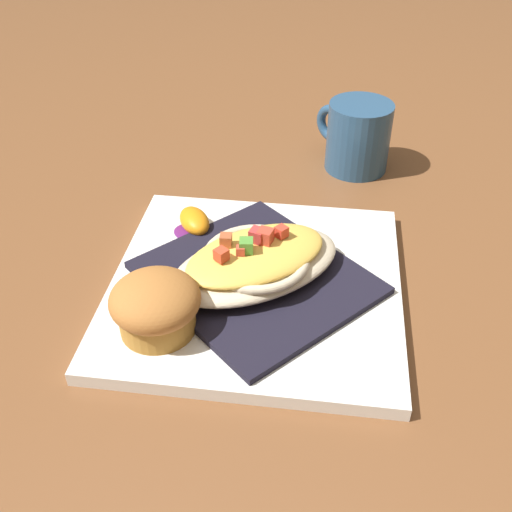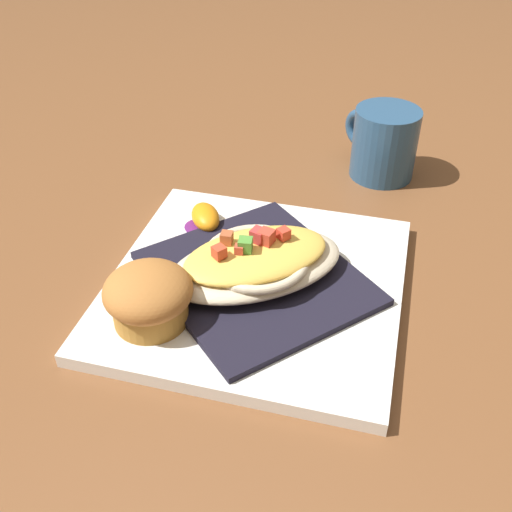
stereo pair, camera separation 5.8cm
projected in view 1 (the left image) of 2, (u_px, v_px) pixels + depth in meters
name	position (u px, v px, depth m)	size (l,w,h in m)	color
ground_plane	(256.00, 291.00, 0.60)	(2.60, 2.60, 0.00)	brown
square_plate	(256.00, 286.00, 0.60)	(0.28, 0.28, 0.01)	white
folded_napkin	(256.00, 277.00, 0.59)	(0.18, 0.20, 0.01)	black
gratin_dish	(256.00, 261.00, 0.58)	(0.20, 0.18, 0.05)	beige
muffin	(156.00, 305.00, 0.53)	(0.08, 0.08, 0.05)	#A9732D
orange_garnish	(195.00, 224.00, 0.66)	(0.06, 0.06, 0.02)	#591C60
coffee_mug	(357.00, 140.00, 0.78)	(0.10, 0.09, 0.09)	#2A4F74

